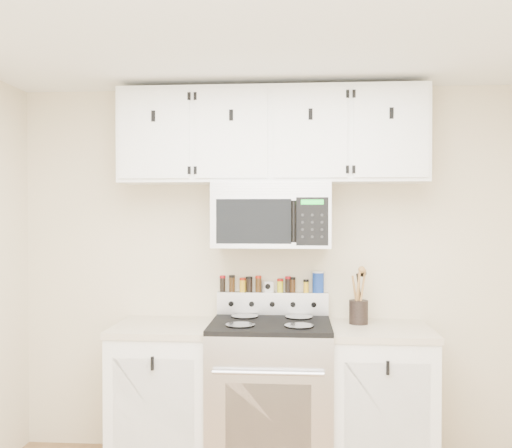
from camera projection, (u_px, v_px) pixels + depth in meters
The scene contains 18 objects.
back_wall at pixel (273, 270), 3.94m from camera, with size 3.50×0.01×2.50m, color beige.
range at pixel (271, 394), 3.63m from camera, with size 0.76×0.65×1.10m.
base_cabinet_left at pixel (165, 394), 3.70m from camera, with size 0.64×0.62×0.92m.
base_cabinet_right at pixel (380, 399), 3.61m from camera, with size 0.64×0.62×0.92m.
microwave at pixel (272, 215), 3.74m from camera, with size 0.76×0.44×0.42m.
upper_cabinets at pixel (272, 136), 3.76m from camera, with size 2.00×0.35×0.62m.
utensil_crock at pixel (359, 310), 3.71m from camera, with size 0.12×0.12×0.36m.
kitchen_timer at pixel (268, 287), 3.91m from camera, with size 0.06×0.05×0.07m, color white.
salt_canister at pixel (318, 282), 3.88m from camera, with size 0.08×0.08×0.15m.
spice_jar_0 at pixel (223, 284), 3.93m from camera, with size 0.04×0.04×0.11m.
spice_jar_1 at pixel (232, 283), 3.92m from camera, with size 0.04×0.04×0.11m.
spice_jar_2 at pixel (243, 285), 3.92m from camera, with size 0.04×0.04×0.10m.
spice_jar_3 at pixel (249, 284), 3.91m from camera, with size 0.04×0.04×0.11m.
spice_jar_4 at pixel (258, 284), 3.91m from camera, with size 0.04×0.04×0.11m.
spice_jar_5 at pixel (280, 285), 3.90m from camera, with size 0.04×0.04×0.09m.
spice_jar_6 at pixel (288, 284), 3.89m from camera, with size 0.04×0.04×0.11m.
spice_jar_7 at pixel (293, 285), 3.89m from camera, with size 0.04×0.04×0.10m.
spice_jar_8 at pixel (306, 286), 3.89m from camera, with size 0.04×0.04×0.09m.
Camera 1 is at (0.16, -2.18, 1.64)m, focal length 40.00 mm.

